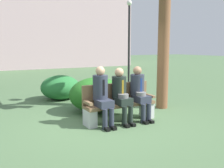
{
  "coord_description": "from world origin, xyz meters",
  "views": [
    {
      "loc": [
        -2.6,
        -4.97,
        1.76
      ],
      "look_at": [
        0.34,
        0.39,
        0.85
      ],
      "focal_mm": 40.0,
      "sensor_mm": 36.0,
      "label": 1
    }
  ],
  "objects_px": {
    "park_bench": "(119,104)",
    "shrub_mid_lawn": "(60,87)",
    "seated_man_left": "(102,93)",
    "seated_man_right": "(139,90)",
    "seated_man_middle": "(121,93)",
    "shrub_near_bench": "(97,94)",
    "building_backdrop": "(38,11)",
    "street_lamp": "(129,34)"
  },
  "relations": [
    {
      "from": "seated_man_right",
      "to": "shrub_mid_lawn",
      "type": "relative_size",
      "value": 0.99
    },
    {
      "from": "shrub_mid_lawn",
      "to": "building_backdrop",
      "type": "relative_size",
      "value": 0.08
    },
    {
      "from": "shrub_near_bench",
      "to": "street_lamp",
      "type": "height_order",
      "value": "street_lamp"
    },
    {
      "from": "park_bench",
      "to": "shrub_near_bench",
      "type": "relative_size",
      "value": 1.17
    },
    {
      "from": "street_lamp",
      "to": "shrub_mid_lawn",
      "type": "bearing_deg",
      "value": -153.0
    },
    {
      "from": "seated_man_left",
      "to": "shrub_near_bench",
      "type": "relative_size",
      "value": 0.89
    },
    {
      "from": "shrub_mid_lawn",
      "to": "seated_man_right",
      "type": "bearing_deg",
      "value": -73.27
    },
    {
      "from": "seated_man_middle",
      "to": "shrub_near_bench",
      "type": "height_order",
      "value": "seated_man_middle"
    },
    {
      "from": "seated_man_left",
      "to": "seated_man_right",
      "type": "bearing_deg",
      "value": -0.53
    },
    {
      "from": "park_bench",
      "to": "seated_man_left",
      "type": "distance_m",
      "value": 0.62
    },
    {
      "from": "street_lamp",
      "to": "building_backdrop",
      "type": "bearing_deg",
      "value": 94.68
    },
    {
      "from": "seated_man_left",
      "to": "building_backdrop",
      "type": "xyz_separation_m",
      "value": [
        2.94,
        19.06,
        4.27
      ]
    },
    {
      "from": "shrub_near_bench",
      "to": "building_backdrop",
      "type": "bearing_deg",
      "value": 82.0
    },
    {
      "from": "seated_man_middle",
      "to": "seated_man_right",
      "type": "xyz_separation_m",
      "value": [
        0.51,
        0.0,
        0.01
      ]
    },
    {
      "from": "park_bench",
      "to": "shrub_mid_lawn",
      "type": "distance_m",
      "value": 3.13
    },
    {
      "from": "park_bench",
      "to": "shrub_near_bench",
      "type": "height_order",
      "value": "shrub_near_bench"
    },
    {
      "from": "seated_man_middle",
      "to": "building_backdrop",
      "type": "distance_m",
      "value": 19.7
    },
    {
      "from": "seated_man_left",
      "to": "shrub_near_bench",
      "type": "bearing_deg",
      "value": 70.34
    },
    {
      "from": "seated_man_right",
      "to": "shrub_mid_lawn",
      "type": "bearing_deg",
      "value": 106.73
    },
    {
      "from": "park_bench",
      "to": "seated_man_middle",
      "type": "distance_m",
      "value": 0.33
    },
    {
      "from": "shrub_near_bench",
      "to": "street_lamp",
      "type": "xyz_separation_m",
      "value": [
        3.64,
        4.08,
        1.9
      ]
    },
    {
      "from": "building_backdrop",
      "to": "seated_man_middle",
      "type": "bearing_deg",
      "value": -97.31
    },
    {
      "from": "seated_man_right",
      "to": "shrub_near_bench",
      "type": "relative_size",
      "value": 0.86
    },
    {
      "from": "seated_man_left",
      "to": "seated_man_right",
      "type": "height_order",
      "value": "seated_man_left"
    },
    {
      "from": "park_bench",
      "to": "seated_man_middle",
      "type": "height_order",
      "value": "seated_man_middle"
    },
    {
      "from": "park_bench",
      "to": "building_backdrop",
      "type": "relative_size",
      "value": 0.11
    },
    {
      "from": "seated_man_middle",
      "to": "shrub_near_bench",
      "type": "xyz_separation_m",
      "value": [
        -0.06,
        1.2,
        -0.24
      ]
    },
    {
      "from": "park_bench",
      "to": "seated_man_left",
      "type": "xyz_separation_m",
      "value": [
        -0.51,
        -0.12,
        0.33
      ]
    },
    {
      "from": "seated_man_left",
      "to": "shrub_mid_lawn",
      "type": "xyz_separation_m",
      "value": [
        0.03,
        3.21,
        -0.33
      ]
    },
    {
      "from": "street_lamp",
      "to": "seated_man_right",
      "type": "bearing_deg",
      "value": -120.14
    },
    {
      "from": "seated_man_right",
      "to": "shrub_mid_lawn",
      "type": "height_order",
      "value": "seated_man_right"
    },
    {
      "from": "shrub_near_bench",
      "to": "street_lamp",
      "type": "relative_size",
      "value": 0.39
    },
    {
      "from": "shrub_near_bench",
      "to": "shrub_mid_lawn",
      "type": "height_order",
      "value": "shrub_near_bench"
    },
    {
      "from": "shrub_mid_lawn",
      "to": "building_backdrop",
      "type": "height_order",
      "value": "building_backdrop"
    },
    {
      "from": "seated_man_middle",
      "to": "building_backdrop",
      "type": "height_order",
      "value": "building_backdrop"
    },
    {
      "from": "seated_man_left",
      "to": "seated_man_right",
      "type": "distance_m",
      "value": 1.0
    },
    {
      "from": "park_bench",
      "to": "street_lamp",
      "type": "distance_m",
      "value": 6.55
    },
    {
      "from": "park_bench",
      "to": "seated_man_middle",
      "type": "relative_size",
      "value": 1.37
    },
    {
      "from": "shrub_near_bench",
      "to": "park_bench",
      "type": "bearing_deg",
      "value": -85.55
    },
    {
      "from": "seated_man_left",
      "to": "shrub_mid_lawn",
      "type": "bearing_deg",
      "value": 89.42
    },
    {
      "from": "park_bench",
      "to": "building_backdrop",
      "type": "bearing_deg",
      "value": 82.7
    },
    {
      "from": "park_bench",
      "to": "seated_man_right",
      "type": "relative_size",
      "value": 1.36
    }
  ]
}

